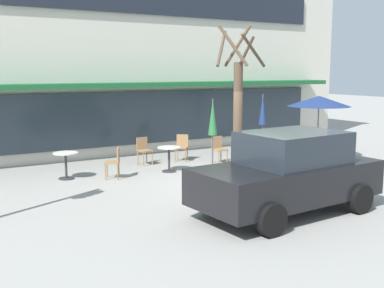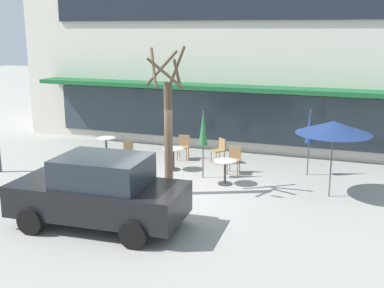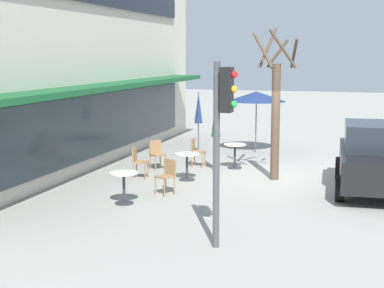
{
  "view_description": "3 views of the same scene",
  "coord_description": "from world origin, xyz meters",
  "px_view_note": "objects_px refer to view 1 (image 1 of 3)",
  "views": [
    {
      "loc": [
        -7.73,
        -9.87,
        3.05
      ],
      "look_at": [
        -0.37,
        2.34,
        0.86
      ],
      "focal_mm": 45.0,
      "sensor_mm": 36.0,
      "label": 1
    },
    {
      "loc": [
        5.08,
        -11.87,
        4.69
      ],
      "look_at": [
        -0.29,
        2.81,
        0.94
      ],
      "focal_mm": 45.0,
      "sensor_mm": 36.0,
      "label": 2
    },
    {
      "loc": [
        -16.43,
        -2.13,
        3.53
      ],
      "look_at": [
        -0.64,
        2.68,
        0.99
      ],
      "focal_mm": 55.0,
      "sensor_mm": 36.0,
      "label": 3
    }
  ],
  "objects_px": {
    "patio_umbrella_corner_open": "(319,101)",
    "cafe_chair_2": "(115,160)",
    "patio_umbrella_cream_folded": "(213,118)",
    "parked_sedan": "(289,173)",
    "street_tree": "(238,112)",
    "cafe_chair_3": "(144,149)",
    "cafe_table_by_tree": "(66,161)",
    "cafe_table_near_wall": "(243,153)",
    "cafe_table_streetside": "(169,155)",
    "cafe_chair_0": "(182,145)",
    "cafe_chair_1": "(219,148)",
    "patio_umbrella_green_folded": "(263,110)"
  },
  "relations": [
    {
      "from": "patio_umbrella_corner_open",
      "to": "cafe_chair_2",
      "type": "xyz_separation_m",
      "value": [
        -6.98,
        0.93,
        -1.5
      ]
    },
    {
      "from": "patio_umbrella_cream_folded",
      "to": "parked_sedan",
      "type": "xyz_separation_m",
      "value": [
        -1.07,
        -4.56,
        -0.75
      ]
    },
    {
      "from": "patio_umbrella_cream_folded",
      "to": "street_tree",
      "type": "distance_m",
      "value": 1.91
    },
    {
      "from": "patio_umbrella_corner_open",
      "to": "cafe_chair_3",
      "type": "bearing_deg",
      "value": 156.28
    },
    {
      "from": "cafe_table_by_tree",
      "to": "parked_sedan",
      "type": "bearing_deg",
      "value": -61.27
    },
    {
      "from": "cafe_table_near_wall",
      "to": "cafe_chair_3",
      "type": "relative_size",
      "value": 0.85
    },
    {
      "from": "cafe_table_streetside",
      "to": "cafe_chair_0",
      "type": "relative_size",
      "value": 0.85
    },
    {
      "from": "cafe_table_streetside",
      "to": "street_tree",
      "type": "relative_size",
      "value": 0.18
    },
    {
      "from": "cafe_table_streetside",
      "to": "parked_sedan",
      "type": "distance_m",
      "value": 5.09
    },
    {
      "from": "cafe_table_near_wall",
      "to": "cafe_chair_1",
      "type": "bearing_deg",
      "value": 92.24
    },
    {
      "from": "patio_umbrella_cream_folded",
      "to": "patio_umbrella_corner_open",
      "type": "bearing_deg",
      "value": -6.47
    },
    {
      "from": "street_tree",
      "to": "patio_umbrella_green_folded",
      "type": "bearing_deg",
      "value": 42.74
    },
    {
      "from": "cafe_table_near_wall",
      "to": "patio_umbrella_corner_open",
      "type": "distance_m",
      "value": 3.48
    },
    {
      "from": "cafe_chair_3",
      "to": "street_tree",
      "type": "height_order",
      "value": "street_tree"
    },
    {
      "from": "cafe_table_streetside",
      "to": "patio_umbrella_cream_folded",
      "type": "bearing_deg",
      "value": -22.48
    },
    {
      "from": "street_tree",
      "to": "parked_sedan",
      "type": "bearing_deg",
      "value": -103.35
    },
    {
      "from": "cafe_table_streetside",
      "to": "cafe_table_by_tree",
      "type": "bearing_deg",
      "value": 167.92
    },
    {
      "from": "patio_umbrella_green_folded",
      "to": "cafe_chair_1",
      "type": "distance_m",
      "value": 2.65
    },
    {
      "from": "cafe_chair_1",
      "to": "patio_umbrella_green_folded",
      "type": "bearing_deg",
      "value": 14.6
    },
    {
      "from": "cafe_table_near_wall",
      "to": "cafe_table_streetside",
      "type": "height_order",
      "value": "same"
    },
    {
      "from": "cafe_chair_3",
      "to": "cafe_chair_2",
      "type": "bearing_deg",
      "value": -137.85
    },
    {
      "from": "patio_umbrella_green_folded",
      "to": "cafe_chair_2",
      "type": "height_order",
      "value": "patio_umbrella_green_folded"
    },
    {
      "from": "cafe_table_streetside",
      "to": "cafe_chair_2",
      "type": "xyz_separation_m",
      "value": [
        -1.76,
        -0.03,
        0.01
      ]
    },
    {
      "from": "parked_sedan",
      "to": "street_tree",
      "type": "bearing_deg",
      "value": 76.65
    },
    {
      "from": "cafe_table_streetside",
      "to": "parked_sedan",
      "type": "height_order",
      "value": "parked_sedan"
    },
    {
      "from": "cafe_table_streetside",
      "to": "cafe_chair_1",
      "type": "height_order",
      "value": "cafe_chair_1"
    },
    {
      "from": "patio_umbrella_green_folded",
      "to": "cafe_chair_2",
      "type": "bearing_deg",
      "value": -171.0
    },
    {
      "from": "patio_umbrella_green_folded",
      "to": "cafe_chair_3",
      "type": "height_order",
      "value": "patio_umbrella_green_folded"
    },
    {
      "from": "parked_sedan",
      "to": "cafe_chair_1",
      "type": "bearing_deg",
      "value": 70.87
    },
    {
      "from": "cafe_table_near_wall",
      "to": "patio_umbrella_corner_open",
      "type": "xyz_separation_m",
      "value": [
        3.13,
        -0.06,
        1.51
      ]
    },
    {
      "from": "cafe_chair_1",
      "to": "parked_sedan",
      "type": "xyz_separation_m",
      "value": [
        -1.88,
        -5.41,
        0.35
      ]
    },
    {
      "from": "cafe_table_near_wall",
      "to": "cafe_chair_1",
      "type": "relative_size",
      "value": 0.85
    },
    {
      "from": "cafe_table_streetside",
      "to": "cafe_chair_3",
      "type": "relative_size",
      "value": 0.85
    },
    {
      "from": "cafe_chair_2",
      "to": "street_tree",
      "type": "relative_size",
      "value": 0.21
    },
    {
      "from": "cafe_table_near_wall",
      "to": "cafe_chair_0",
      "type": "relative_size",
      "value": 0.85
    },
    {
      "from": "cafe_chair_2",
      "to": "parked_sedan",
      "type": "xyz_separation_m",
      "value": [
        1.93,
        -5.04,
        0.35
      ]
    },
    {
      "from": "cafe_table_by_tree",
      "to": "cafe_chair_2",
      "type": "bearing_deg",
      "value": -28.9
    },
    {
      "from": "parked_sedan",
      "to": "patio_umbrella_green_folded",
      "type": "bearing_deg",
      "value": 55.04
    },
    {
      "from": "cafe_chair_1",
      "to": "street_tree",
      "type": "bearing_deg",
      "value": -114.63
    },
    {
      "from": "cafe_table_streetside",
      "to": "street_tree",
      "type": "height_order",
      "value": "street_tree"
    },
    {
      "from": "patio_umbrella_green_folded",
      "to": "patio_umbrella_cream_folded",
      "type": "bearing_deg",
      "value": -155.1
    },
    {
      "from": "cafe_chair_0",
      "to": "cafe_chair_2",
      "type": "bearing_deg",
      "value": -155.1
    },
    {
      "from": "cafe_chair_0",
      "to": "cafe_chair_1",
      "type": "distance_m",
      "value": 1.31
    },
    {
      "from": "cafe_chair_2",
      "to": "cafe_chair_1",
      "type": "bearing_deg",
      "value": 5.48
    },
    {
      "from": "cafe_table_by_tree",
      "to": "cafe_chair_2",
      "type": "relative_size",
      "value": 0.85
    },
    {
      "from": "cafe_table_streetside",
      "to": "street_tree",
      "type": "distance_m",
      "value": 2.87
    },
    {
      "from": "patio_umbrella_cream_folded",
      "to": "patio_umbrella_green_folded",
      "type": "bearing_deg",
      "value": 24.9
    },
    {
      "from": "cafe_table_near_wall",
      "to": "cafe_chair_3",
      "type": "bearing_deg",
      "value": 134.41
    },
    {
      "from": "cafe_table_by_tree",
      "to": "patio_umbrella_corner_open",
      "type": "xyz_separation_m",
      "value": [
        8.19,
        -1.6,
        1.51
      ]
    },
    {
      "from": "cafe_chair_1",
      "to": "cafe_chair_3",
      "type": "bearing_deg",
      "value": 154.2
    }
  ]
}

